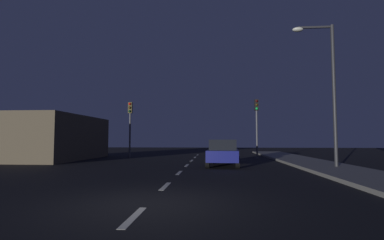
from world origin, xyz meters
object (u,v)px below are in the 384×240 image
traffic_signal_left (130,119)px  traffic_signal_right (257,117)px  car_stopped_ahead (223,153)px  street_lamp_right (327,81)px

traffic_signal_left → traffic_signal_right: bearing=0.0°
traffic_signal_left → car_stopped_ahead: bearing=-40.8°
traffic_signal_left → traffic_signal_right: 10.19m
traffic_signal_right → car_stopped_ahead: size_ratio=1.19×
traffic_signal_left → car_stopped_ahead: 10.00m
car_stopped_ahead → street_lamp_right: 6.71m
traffic_signal_right → street_lamp_right: bearing=-72.3°
traffic_signal_left → street_lamp_right: size_ratio=0.60×
traffic_signal_left → street_lamp_right: (12.69, -7.83, 1.32)m
traffic_signal_left → traffic_signal_right: (10.19, 0.00, 0.09)m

